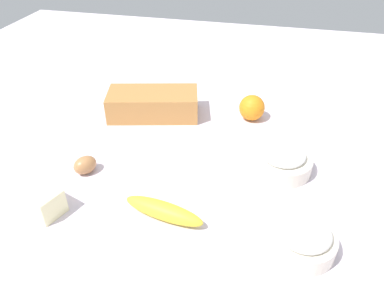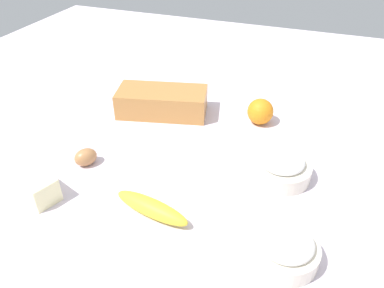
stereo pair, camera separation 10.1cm
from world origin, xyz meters
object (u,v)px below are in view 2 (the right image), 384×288
(sugar_bowl, at_px, (281,167))
(egg_near_butter, at_px, (86,157))
(orange_fruit, at_px, (260,112))
(butter_block, at_px, (38,188))
(flour_bowl, at_px, (285,248))
(banana, at_px, (152,208))
(loaf_pan, at_px, (162,101))

(sugar_bowl, height_order, egg_near_butter, sugar_bowl)
(sugar_bowl, xyz_separation_m, orange_fruit, (-0.10, 0.24, 0.01))
(orange_fruit, bearing_deg, butter_block, -128.76)
(flour_bowl, bearing_deg, banana, 175.81)
(flour_bowl, distance_m, egg_near_butter, 0.55)
(loaf_pan, bearing_deg, sugar_bowl, -38.96)
(flour_bowl, bearing_deg, loaf_pan, 135.77)
(sugar_bowl, xyz_separation_m, egg_near_butter, (-0.49, -0.12, -0.01))
(butter_block, bearing_deg, egg_near_butter, 79.22)
(loaf_pan, distance_m, butter_block, 0.48)
(sugar_bowl, height_order, banana, sugar_bowl)
(sugar_bowl, bearing_deg, banana, -136.87)
(loaf_pan, height_order, orange_fruit, same)
(egg_near_butter, bearing_deg, butter_block, -100.78)
(loaf_pan, relative_size, banana, 1.59)
(loaf_pan, height_order, sugar_bowl, loaf_pan)
(loaf_pan, xyz_separation_m, butter_block, (-0.11, -0.47, -0.01))
(flour_bowl, relative_size, orange_fruit, 1.68)
(loaf_pan, distance_m, flour_bowl, 0.64)
(banana, bearing_deg, orange_fruit, 73.05)
(sugar_bowl, bearing_deg, flour_bowl, -79.03)
(flour_bowl, relative_size, banana, 0.71)
(butter_block, bearing_deg, orange_fruit, 51.24)
(flour_bowl, height_order, egg_near_butter, flour_bowl)
(flour_bowl, relative_size, butter_block, 1.49)
(orange_fruit, bearing_deg, egg_near_butter, -136.54)
(sugar_bowl, bearing_deg, loaf_pan, 154.73)
(butter_block, bearing_deg, flour_bowl, 2.13)
(egg_near_butter, bearing_deg, loaf_pan, 76.12)
(flour_bowl, bearing_deg, egg_near_butter, 166.49)
(banana, bearing_deg, loaf_pan, 110.93)
(sugar_bowl, relative_size, orange_fruit, 1.89)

